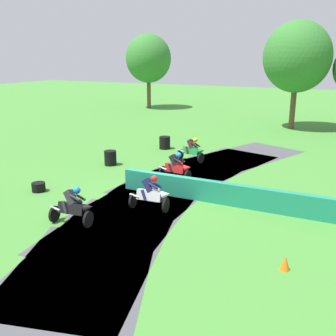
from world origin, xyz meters
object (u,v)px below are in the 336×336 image
Objects in this scene: tire_stack_mid_b at (39,187)px; traffic_cone at (285,263)px; motorcycle_fourth_black at (74,207)px; tire_stack_near at (165,143)px; tire_stack_mid_a at (110,158)px; motorcycle_lead_green at (193,150)px; motorcycle_trailing_white at (152,194)px; motorcycle_chase_red at (177,167)px.

traffic_cone is (11.01, -2.04, 0.02)m from tire_stack_mid_b.
motorcycle_fourth_black is 12.10m from tire_stack_near.
traffic_cone is (10.59, -7.07, -0.18)m from tire_stack_mid_a.
motorcycle_lead_green is 4.63m from tire_stack_mid_a.
motorcycle_fourth_black is at bearing -79.15° from tire_stack_near.
motorcycle_fourth_black is 7.37m from traffic_cone.
motorcycle_fourth_black is 4.22m from tire_stack_mid_b.
motorcycle_trailing_white is 3.01m from motorcycle_fourth_black.
tire_stack_mid_b is at bearing -118.11° from motorcycle_lead_green.
motorcycle_chase_red is at bearing 79.28° from motorcycle_fourth_black.
motorcycle_trailing_white is 10.38m from tire_stack_near.
motorcycle_trailing_white is at bearing -79.81° from motorcycle_chase_red.
motorcycle_lead_green reaches higher than tire_stack_near.
motorcycle_fourth_black reaches higher than tire_stack_mid_a.
motorcycle_chase_red is at bearing -79.43° from motorcycle_lead_green.
traffic_cone is at bearing -55.02° from motorcycle_lead_green.
motorcycle_fourth_black is 2.10× the size of tire_stack_mid_a.
motorcycle_fourth_black is 3.81× the size of traffic_cone.
tire_stack_mid_a is (-5.09, 4.73, -0.25)m from motorcycle_trailing_white.
motorcycle_fourth_black is (-0.49, -9.84, 0.00)m from motorcycle_lead_green.
motorcycle_fourth_black is 7.81m from tire_stack_mid_a.
motorcycle_chase_red reaches higher than motorcycle_lead_green.
motorcycle_chase_red reaches higher than tire_stack_mid_a.
motorcycle_trailing_white is 2.85× the size of tire_stack_mid_b.
motorcycle_fourth_black is 2.84× the size of tire_stack_mid_b.
motorcycle_lead_green reaches higher than tire_stack_mid_b.
motorcycle_chase_red reaches higher than motorcycle_fourth_black.
tire_stack_near is at bearing 82.02° from tire_stack_mid_b.
motorcycle_lead_green is at bearing 61.89° from tire_stack_mid_b.
tire_stack_near is (-2.77, 2.05, -0.24)m from motorcycle_lead_green.
tire_stack_mid_b is at bearing -139.49° from motorcycle_chase_red.
motorcycle_trailing_white reaches higher than tire_stack_near.
tire_stack_near and tire_stack_mid_a have the same top height.
motorcycle_lead_green is at bearing 100.57° from motorcycle_chase_red.
motorcycle_chase_red is 6.66m from tire_stack_near.
tire_stack_near reaches higher than tire_stack_mid_b.
motorcycle_lead_green is 7.59m from motorcycle_trailing_white.
motorcycle_fourth_black reaches higher than tire_stack_mid_b.
traffic_cone is at bearing -23.04° from motorcycle_trailing_white.
motorcycle_trailing_white is 6.96m from tire_stack_mid_a.
motorcycle_fourth_black is at bearing -128.16° from motorcycle_trailing_white.
tire_stack_mid_b is at bearing 150.48° from motorcycle_fourth_black.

